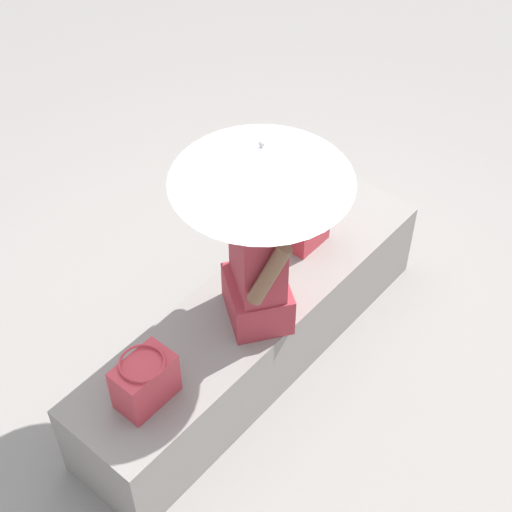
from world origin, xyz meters
name	(u,v)px	position (x,y,z in m)	size (l,w,h in m)	color
ground_plane	(255,358)	(0.00, 0.00, 0.00)	(14.00, 14.00, 0.00)	gray
stone_bench	(255,329)	(0.00, 0.00, 0.24)	(2.19, 0.52, 0.49)	gray
person_seated	(258,258)	(0.06, 0.07, 0.87)	(0.43, 0.50, 0.90)	#992D38
parasol	(262,164)	(0.04, 0.08, 1.40)	(0.79, 0.79, 1.04)	#B7B7BC
handbag_black	(145,381)	(0.76, 0.02, 0.61)	(0.27, 0.20, 0.26)	#B2333D
tote_bag_canvas	(309,221)	(-0.48, -0.04, 0.65)	(0.22, 0.17, 0.34)	#B2333D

